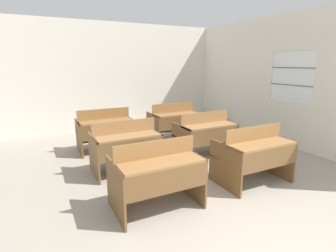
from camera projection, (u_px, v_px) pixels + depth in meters
The scene contains 9 objects.
wall_back at pixel (110, 77), 7.39m from camera, with size 6.51×0.06×2.99m.
wall_right_with_window at pixel (281, 81), 6.12m from camera, with size 0.06×6.17×2.99m.
bench_front_left at pixel (157, 174), 3.42m from camera, with size 1.13×0.76×0.93m.
bench_front_right at pixel (254, 154), 4.17m from camera, with size 1.13×0.76×0.93m.
bench_second_left at pixel (126, 146), 4.59m from camera, with size 1.13×0.76×0.93m.
bench_second_right at pixel (206, 134), 5.35m from camera, with size 1.13×0.76×0.93m.
bench_third_left at pixel (105, 129), 5.73m from camera, with size 1.13×0.76×0.93m.
bench_third_right at pixel (174, 121), 6.51m from camera, with size 1.13×0.76×0.93m.
wastepaper_bin at pixel (220, 122), 7.94m from camera, with size 0.24×0.24×0.30m.
Camera 1 is at (-1.94, -1.23, 1.89)m, focal length 28.00 mm.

